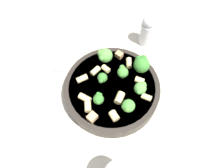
{
  "coord_description": "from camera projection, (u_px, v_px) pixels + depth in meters",
  "views": [
    {
      "loc": [
        -0.03,
        0.25,
        0.51
      ],
      "look_at": [
        0.0,
        0.0,
        0.05
      ],
      "focal_mm": 35.0,
      "sensor_mm": 36.0,
      "label": 1
    }
  ],
  "objects": [
    {
      "name": "rigatoni_8",
      "position": [
        114.0,
        116.0,
        0.48
      ],
      "size": [
        0.03,
        0.03,
        0.02
      ],
      "primitive_type": "cylinder",
      "rotation": [
        1.57,
        0.0,
        0.66
      ],
      "color": "#E0C67F",
      "rests_on": "pasta_bowl"
    },
    {
      "name": "rigatoni_7",
      "position": [
        129.0,
        63.0,
        0.55
      ],
      "size": [
        0.02,
        0.03,
        0.01
      ],
      "primitive_type": "cylinder",
      "rotation": [
        1.57,
        0.0,
        0.12
      ],
      "color": "#E0C67F",
      "rests_on": "pasta_bowl"
    },
    {
      "name": "rigatoni_3",
      "position": [
        85.0,
        98.0,
        0.51
      ],
      "size": [
        0.03,
        0.02,
        0.01
      ],
      "primitive_type": "cylinder",
      "rotation": [
        1.57,
        0.0,
        1.18
      ],
      "color": "#E0C67F",
      "rests_on": "pasta_bowl"
    },
    {
      "name": "chicken_chunk_1",
      "position": [
        119.0,
        55.0,
        0.57
      ],
      "size": [
        0.02,
        0.02,
        0.01
      ],
      "primitive_type": "cube",
      "rotation": [
        0.0,
        0.0,
        2.59
      ],
      "color": "tan",
      "rests_on": "pasta_bowl"
    },
    {
      "name": "rigatoni_1",
      "position": [
        106.0,
        69.0,
        0.55
      ],
      "size": [
        0.02,
        0.02,
        0.01
      ],
      "primitive_type": "cylinder",
      "rotation": [
        1.57,
        0.0,
        0.94
      ],
      "color": "#E0C67F",
      "rests_on": "pasta_bowl"
    },
    {
      "name": "spoon",
      "position": [
        56.0,
        70.0,
        0.59
      ],
      "size": [
        0.09,
        0.18,
        0.01
      ],
      "color": "#B2B2B7",
      "rests_on": "ground_plane"
    },
    {
      "name": "rigatoni_0",
      "position": [
        88.0,
        107.0,
        0.5
      ],
      "size": [
        0.02,
        0.03,
        0.01
      ],
      "primitive_type": "cylinder",
      "rotation": [
        1.57,
        0.0,
        0.22
      ],
      "color": "#E0C67F",
      "rests_on": "pasta_bowl"
    },
    {
      "name": "pasta_bowl",
      "position": [
        112.0,
        89.0,
        0.54
      ],
      "size": [
        0.24,
        0.24,
        0.04
      ],
      "color": "#28231E",
      "rests_on": "ground_plane"
    },
    {
      "name": "broccoli_floret_4",
      "position": [
        141.0,
        88.0,
        0.51
      ],
      "size": [
        0.03,
        0.03,
        0.03
      ],
      "color": "#9EC175",
      "rests_on": "pasta_bowl"
    },
    {
      "name": "rigatoni_9",
      "position": [
        140.0,
        80.0,
        0.53
      ],
      "size": [
        0.02,
        0.02,
        0.01
      ],
      "primitive_type": "cylinder",
      "rotation": [
        1.57,
        0.0,
        1.3
      ],
      "color": "#E0C67F",
      "rests_on": "pasta_bowl"
    },
    {
      "name": "broccoli_floret_0",
      "position": [
        99.0,
        99.0,
        0.49
      ],
      "size": [
        0.02,
        0.03,
        0.03
      ],
      "color": "#9EC175",
      "rests_on": "pasta_bowl"
    },
    {
      "name": "rigatoni_4",
      "position": [
        120.0,
        98.0,
        0.5
      ],
      "size": [
        0.02,
        0.03,
        0.02
      ],
      "primitive_type": "cylinder",
      "rotation": [
        1.57,
        0.0,
        2.87
      ],
      "color": "#E0C67F",
      "rests_on": "pasta_bowl"
    },
    {
      "name": "chicken_chunk_0",
      "position": [
        92.0,
        117.0,
        0.48
      ],
      "size": [
        0.03,
        0.03,
        0.01
      ],
      "primitive_type": "cube",
      "rotation": [
        0.0,
        0.0,
        0.98
      ],
      "color": "tan",
      "rests_on": "pasta_bowl"
    },
    {
      "name": "broccoli_floret_3",
      "position": [
        123.0,
        72.0,
        0.53
      ],
      "size": [
        0.03,
        0.03,
        0.03
      ],
      "color": "#93B766",
      "rests_on": "pasta_bowl"
    },
    {
      "name": "broccoli_floret_1",
      "position": [
        102.0,
        78.0,
        0.52
      ],
      "size": [
        0.02,
        0.03,
        0.03
      ],
      "color": "#84AD60",
      "rests_on": "pasta_bowl"
    },
    {
      "name": "broccoli_floret_5",
      "position": [
        141.0,
        64.0,
        0.53
      ],
      "size": [
        0.04,
        0.05,
        0.05
      ],
      "color": "#84AD60",
      "rests_on": "pasta_bowl"
    },
    {
      "name": "rigatoni_5",
      "position": [
        147.0,
        97.0,
        0.51
      ],
      "size": [
        0.03,
        0.02,
        0.01
      ],
      "primitive_type": "cylinder",
      "rotation": [
        1.57,
        0.0,
        1.27
      ],
      "color": "#E0C67F",
      "rests_on": "pasta_bowl"
    },
    {
      "name": "broccoli_floret_2",
      "position": [
        128.0,
        106.0,
        0.48
      ],
      "size": [
        0.03,
        0.03,
        0.04
      ],
      "color": "#84AD60",
      "rests_on": "pasta_bowl"
    },
    {
      "name": "rigatoni_2",
      "position": [
        95.0,
        71.0,
        0.54
      ],
      "size": [
        0.03,
        0.03,
        0.01
      ],
      "primitive_type": "cylinder",
      "rotation": [
        1.57,
        0.0,
        2.52
      ],
      "color": "#E0C67F",
      "rests_on": "pasta_bowl"
    },
    {
      "name": "broccoli_floret_6",
      "position": [
        105.0,
        55.0,
        0.55
      ],
      "size": [
        0.04,
        0.04,
        0.04
      ],
      "color": "#9EC175",
      "rests_on": "pasta_bowl"
    },
    {
      "name": "pepper_shaker",
      "position": [
        147.0,
        30.0,
        0.6
      ],
      "size": [
        0.04,
        0.04,
        0.1
      ],
      "color": "silver",
      "rests_on": "ground_plane"
    },
    {
      "name": "rigatoni_6",
      "position": [
        82.0,
        79.0,
        0.53
      ],
      "size": [
        0.03,
        0.03,
        0.01
      ],
      "primitive_type": "cylinder",
      "rotation": [
        1.57,
        0.0,
        2.19
      ],
      "color": "#E0C67F",
      "rests_on": "pasta_bowl"
    },
    {
      "name": "ground_plane",
      "position": [
        112.0,
        93.0,
        0.56
      ],
      "size": [
        2.0,
        2.0,
        0.0
      ],
      "primitive_type": "plane",
      "color": "#BCB29E"
    }
  ]
}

